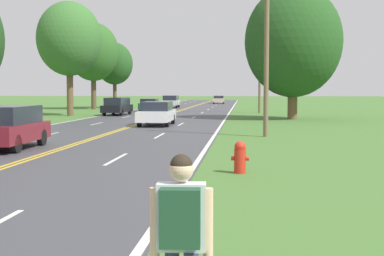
% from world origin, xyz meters
% --- Properties ---
extents(hitchhiker_person, '(0.58, 0.42, 1.70)m').
position_xyz_m(hitchhiker_person, '(6.46, 4.14, 1.04)').
color(hitchhiker_person, navy).
rests_on(hitchhiker_person, ground).
extents(fire_hydrant, '(0.48, 0.32, 0.88)m').
position_xyz_m(fire_hydrant, '(6.91, 13.99, 0.45)').
color(fire_hydrant, red).
rests_on(fire_hydrant, ground).
extents(utility_pole_midground, '(1.80, 0.24, 8.15)m').
position_xyz_m(utility_pole_midground, '(8.06, 25.60, 4.23)').
color(utility_pole_midground, brown).
rests_on(utility_pole_midground, ground).
extents(utility_pole_far, '(1.80, 0.24, 9.84)m').
position_xyz_m(utility_pole_far, '(8.52, 52.99, 5.08)').
color(utility_pole_far, brown).
rests_on(utility_pole_far, ground).
extents(tree_left_verge, '(5.97, 5.97, 10.20)m').
position_xyz_m(tree_left_verge, '(-10.74, 61.34, 6.74)').
color(tree_left_verge, brown).
rests_on(tree_left_verge, ground).
extents(tree_behind_sign, '(5.65, 5.65, 10.00)m').
position_xyz_m(tree_behind_sign, '(-8.28, 45.32, 6.73)').
color(tree_behind_sign, brown).
rests_on(tree_behind_sign, ground).
extents(tree_right_cluster, '(7.45, 7.45, 10.28)m').
position_xyz_m(tree_right_cluster, '(10.74, 41.40, 5.98)').
color(tree_right_cluster, brown).
rests_on(tree_right_cluster, ground).
extents(tree_far_back, '(4.61, 4.61, 8.26)m').
position_xyz_m(tree_far_back, '(-9.40, 66.28, 5.58)').
color(tree_far_back, brown).
rests_on(tree_far_back, ground).
extents(car_maroon_suv_approaching, '(1.95, 4.36, 1.66)m').
position_xyz_m(car_maroon_suv_approaching, '(-1.98, 19.11, 0.88)').
color(car_maroon_suv_approaching, black).
rests_on(car_maroon_suv_approaching, ground).
extents(car_white_sedan_mid_near, '(2.01, 4.90, 1.52)m').
position_xyz_m(car_white_sedan_mid_near, '(1.43, 33.35, 0.79)').
color(car_white_sedan_mid_near, black).
rests_on(car_white_sedan_mid_near, ground).
extents(car_black_van_mid_far, '(1.93, 4.81, 1.59)m').
position_xyz_m(car_black_van_mid_far, '(-4.45, 47.00, 0.84)').
color(car_black_van_mid_far, black).
rests_on(car_black_van_mid_far, ground).
extents(car_dark_green_sedan_receding, '(1.89, 4.02, 1.38)m').
position_xyz_m(car_dark_green_sedan_receding, '(-2.74, 54.09, 0.73)').
color(car_dark_green_sedan_receding, black).
rests_on(car_dark_green_sedan_receding, ground).
extents(car_silver_suv_distant, '(2.05, 4.75, 1.57)m').
position_xyz_m(car_silver_suv_distant, '(-2.36, 67.45, 0.87)').
color(car_silver_suv_distant, black).
rests_on(car_silver_suv_distant, ground).
extents(car_champagne_hatchback_horizon, '(2.00, 4.05, 1.32)m').
position_xyz_m(car_champagne_hatchback_horizon, '(2.75, 88.63, 0.73)').
color(car_champagne_hatchback_horizon, black).
rests_on(car_champagne_hatchback_horizon, ground).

